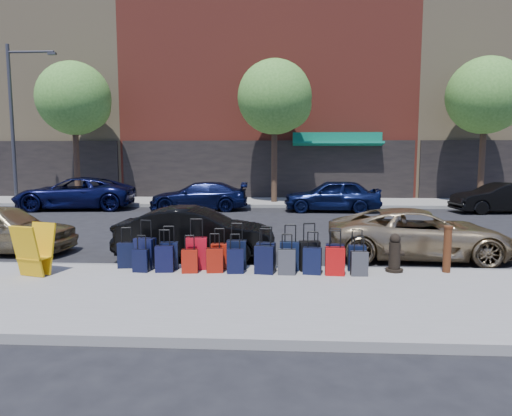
# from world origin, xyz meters

# --- Properties ---
(ground) EXTENTS (120.00, 120.00, 0.00)m
(ground) POSITION_xyz_m (0.00, 0.00, 0.00)
(ground) COLOR black
(ground) RESTS_ON ground
(sidewalk_near) EXTENTS (60.00, 4.00, 0.15)m
(sidewalk_near) POSITION_xyz_m (0.00, -6.50, 0.07)
(sidewalk_near) COLOR gray
(sidewalk_near) RESTS_ON ground
(sidewalk_far) EXTENTS (60.00, 4.00, 0.15)m
(sidewalk_far) POSITION_xyz_m (0.00, 10.00, 0.07)
(sidewalk_far) COLOR gray
(sidewalk_far) RESTS_ON ground
(curb_near) EXTENTS (60.00, 0.08, 0.15)m
(curb_near) POSITION_xyz_m (0.00, -4.48, 0.07)
(curb_near) COLOR gray
(curb_near) RESTS_ON ground
(curb_far) EXTENTS (60.00, 0.08, 0.15)m
(curb_far) POSITION_xyz_m (0.00, 7.98, 0.07)
(curb_far) COLOR gray
(curb_far) RESTS_ON ground
(building_left) EXTENTS (15.00, 12.12, 16.00)m
(building_left) POSITION_xyz_m (-16.00, 17.98, 7.98)
(building_left) COLOR #8F7B57
(building_left) RESTS_ON ground
(building_center) EXTENTS (17.00, 12.85, 20.00)m
(building_center) POSITION_xyz_m (0.00, 17.99, 9.98)
(building_center) COLOR maroon
(building_center) RESTS_ON ground
(building_right) EXTENTS (15.00, 12.12, 18.00)m
(building_right) POSITION_xyz_m (16.00, 17.99, 8.98)
(building_right) COLOR #8F7B57
(building_right) RESTS_ON ground
(tree_left) EXTENTS (3.80, 3.80, 7.27)m
(tree_left) POSITION_xyz_m (-9.86, 9.50, 5.41)
(tree_left) COLOR black
(tree_left) RESTS_ON sidewalk_far
(tree_center) EXTENTS (3.80, 3.80, 7.27)m
(tree_center) POSITION_xyz_m (0.64, 9.50, 5.41)
(tree_center) COLOR black
(tree_center) RESTS_ON sidewalk_far
(tree_right) EXTENTS (3.80, 3.80, 7.27)m
(tree_right) POSITION_xyz_m (11.14, 9.50, 5.41)
(tree_right) COLOR black
(tree_right) RESTS_ON sidewalk_far
(streetlight) EXTENTS (2.59, 0.18, 8.00)m
(streetlight) POSITION_xyz_m (-12.80, 8.80, 4.66)
(streetlight) COLOR #333338
(streetlight) RESTS_ON sidewalk_far
(suitcase_front_0) EXTENTS (0.39, 0.25, 0.88)m
(suitcase_front_0) POSITION_xyz_m (-2.45, -4.78, 0.42)
(suitcase_front_0) COLOR black
(suitcase_front_0) RESTS_ON sidewalk_near
(suitcase_front_1) EXTENTS (0.47, 0.32, 1.04)m
(suitcase_front_1) POSITION_xyz_m (-2.05, -4.78, 0.48)
(suitcase_front_1) COLOR black
(suitcase_front_1) RESTS_ON sidewalk_near
(suitcase_front_2) EXTENTS (0.41, 0.26, 0.92)m
(suitcase_front_2) POSITION_xyz_m (-1.51, -4.84, 0.44)
(suitcase_front_2) COLOR black
(suitcase_front_2) RESTS_ON sidewalk_near
(suitcase_front_3) EXTENTS (0.47, 0.29, 1.08)m
(suitcase_front_3) POSITION_xyz_m (-0.92, -4.82, 0.49)
(suitcase_front_3) COLOR #AC0B19
(suitcase_front_3) RESTS_ON sidewalk_near
(suitcase_front_4) EXTENTS (0.37, 0.22, 0.87)m
(suitcase_front_4) POSITION_xyz_m (-0.43, -4.78, 0.42)
(suitcase_front_4) COLOR #AB1B0B
(suitcase_front_4) RESTS_ON sidewalk_near
(suitcase_front_5) EXTENTS (0.41, 0.23, 0.98)m
(suitcase_front_5) POSITION_xyz_m (-0.07, -4.76, 0.46)
(suitcase_front_5) COLOR black
(suitcase_front_5) RESTS_ON sidewalk_near
(suitcase_front_6) EXTENTS (0.42, 0.28, 0.93)m
(suitcase_front_6) POSITION_xyz_m (0.56, -4.79, 0.44)
(suitcase_front_6) COLOR black
(suitcase_front_6) RESTS_ON sidewalk_near
(suitcase_front_7) EXTENTS (0.42, 0.26, 0.97)m
(suitcase_front_7) POSITION_xyz_m (1.06, -4.79, 0.45)
(suitcase_front_7) COLOR black
(suitcase_front_7) RESTS_ON sidewalk_near
(suitcase_front_8) EXTENTS (0.45, 0.29, 1.01)m
(suitcase_front_8) POSITION_xyz_m (1.48, -4.83, 0.47)
(suitcase_front_8) COLOR black
(suitcase_front_8) RESTS_ON sidewalk_near
(suitcase_front_9) EXTENTS (0.40, 0.27, 0.90)m
(suitcase_front_9) POSITION_xyz_m (2.01, -4.77, 0.43)
(suitcase_front_9) COLOR black
(suitcase_front_9) RESTS_ON sidewalk_near
(suitcase_front_10) EXTENTS (0.37, 0.21, 0.88)m
(suitcase_front_10) POSITION_xyz_m (2.47, -4.78, 0.43)
(suitcase_front_10) COLOR black
(suitcase_front_10) RESTS_ON sidewalk_near
(suitcase_back_1) EXTENTS (0.34, 0.22, 0.77)m
(suitcase_back_1) POSITION_xyz_m (-2.03, -5.12, 0.39)
(suitcase_back_1) COLOR black
(suitcase_back_1) RESTS_ON sidewalk_near
(suitcase_back_2) EXTENTS (0.39, 0.25, 0.88)m
(suitcase_back_2) POSITION_xyz_m (-1.54, -5.09, 0.43)
(suitcase_back_2) COLOR black
(suitcase_back_2) RESTS_ON sidewalk_near
(suitcase_back_3) EXTENTS (0.35, 0.23, 0.78)m
(suitcase_back_3) POSITION_xyz_m (-1.01, -5.13, 0.39)
(suitcase_back_3) COLOR maroon
(suitcase_back_3) RESTS_ON sidewalk_near
(suitcase_back_4) EXTENTS (0.36, 0.24, 0.81)m
(suitcase_back_4) POSITION_xyz_m (-0.49, -5.08, 0.40)
(suitcase_back_4) COLOR maroon
(suitcase_back_4) RESTS_ON sidewalk_near
(suitcase_back_5) EXTENTS (0.36, 0.23, 0.81)m
(suitcase_back_5) POSITION_xyz_m (-0.06, -5.11, 0.40)
(suitcase_back_5) COLOR black
(suitcase_back_5) RESTS_ON sidewalk_near
(suitcase_back_6) EXTENTS (0.42, 0.28, 0.93)m
(suitcase_back_6) POSITION_xyz_m (0.54, -5.12, 0.44)
(suitcase_back_6) COLOR black
(suitcase_back_6) RESTS_ON sidewalk_near
(suitcase_back_7) EXTENTS (0.35, 0.21, 0.83)m
(suitcase_back_7) POSITION_xyz_m (1.00, -5.16, 0.41)
(suitcase_back_7) COLOR #36373B
(suitcase_back_7) RESTS_ON sidewalk_near
(suitcase_back_8) EXTENTS (0.40, 0.27, 0.88)m
(suitcase_back_8) POSITION_xyz_m (1.51, -5.10, 0.42)
(suitcase_back_8) COLOR black
(suitcase_back_8) RESTS_ON sidewalk_near
(suitcase_back_9) EXTENTS (0.40, 0.24, 0.92)m
(suitcase_back_9) POSITION_xyz_m (1.97, -5.15, 0.44)
(suitcase_back_9) COLOR #B20B0C
(suitcase_back_9) RESTS_ON sidewalk_near
(suitcase_back_10) EXTENTS (0.34, 0.21, 0.80)m
(suitcase_back_10) POSITION_xyz_m (2.45, -5.17, 0.40)
(suitcase_back_10) COLOR #333438
(suitcase_back_10) RESTS_ON sidewalk_near
(fire_hydrant) EXTENTS (0.41, 0.36, 0.80)m
(fire_hydrant) POSITION_xyz_m (3.24, -4.80, 0.52)
(fire_hydrant) COLOR black
(fire_hydrant) RESTS_ON sidewalk_near
(bollard) EXTENTS (0.18, 0.18, 0.97)m
(bollard) POSITION_xyz_m (4.31, -4.80, 0.65)
(bollard) COLOR #38190C
(bollard) RESTS_ON sidewalk_near
(display_rack) EXTENTS (0.73, 0.77, 1.04)m
(display_rack) POSITION_xyz_m (-4.08, -5.53, 0.66)
(display_rack) COLOR #E2A60C
(display_rack) RESTS_ON sidewalk_near
(car_near_0) EXTENTS (3.89, 1.67, 1.31)m
(car_near_0) POSITION_xyz_m (-6.48, -2.86, 0.65)
(car_near_0) COLOR #95825B
(car_near_0) RESTS_ON ground
(car_near_1) EXTENTS (3.90, 1.39, 1.28)m
(car_near_1) POSITION_xyz_m (-1.23, -3.22, 0.64)
(car_near_1) COLOR black
(car_near_1) RESTS_ON ground
(car_near_2) EXTENTS (4.56, 2.26, 1.24)m
(car_near_2) POSITION_xyz_m (4.32, -2.84, 0.62)
(car_near_2) COLOR tan
(car_near_2) RESTS_ON ground
(car_far_0) EXTENTS (5.75, 3.18, 1.52)m
(car_far_0) POSITION_xyz_m (-8.94, 6.82, 0.76)
(car_far_0) COLOR #0C0F38
(car_far_0) RESTS_ON ground
(car_far_1) EXTENTS (4.68, 2.16, 1.32)m
(car_far_1) POSITION_xyz_m (-2.97, 6.79, 0.66)
(car_far_1) COLOR black
(car_far_1) RESTS_ON ground
(car_far_2) EXTENTS (4.42, 1.93, 1.48)m
(car_far_2) POSITION_xyz_m (3.19, 6.62, 0.74)
(car_far_2) COLOR #0D1539
(car_far_2) RESTS_ON ground
(car_far_3) EXTENTS (4.22, 1.89, 1.35)m
(car_far_3) POSITION_xyz_m (10.60, 6.54, 0.67)
(car_far_3) COLOR black
(car_far_3) RESTS_ON ground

